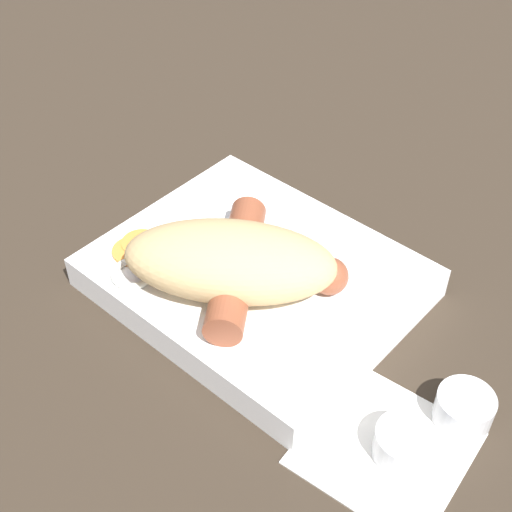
% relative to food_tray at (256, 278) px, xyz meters
% --- Properties ---
extents(ground_plane, '(3.00, 3.00, 0.00)m').
position_rel_food_tray_xyz_m(ground_plane, '(0.00, 0.00, -0.01)').
color(ground_plane, '#33281E').
extents(food_tray, '(0.24, 0.20, 0.03)m').
position_rel_food_tray_xyz_m(food_tray, '(0.00, 0.00, 0.00)').
color(food_tray, white).
rests_on(food_tray, ground_plane).
extents(bread_roll, '(0.18, 0.16, 0.05)m').
position_rel_food_tray_xyz_m(bread_roll, '(0.00, 0.03, 0.04)').
color(bread_roll, tan).
rests_on(bread_roll, food_tray).
extents(sausage, '(0.14, 0.13, 0.03)m').
position_rel_food_tray_xyz_m(sausage, '(-0.00, 0.02, 0.03)').
color(sausage, brown).
rests_on(sausage, food_tray).
extents(pickled_veggies, '(0.08, 0.07, 0.01)m').
position_rel_food_tray_xyz_m(pickled_veggies, '(0.07, 0.05, 0.02)').
color(pickled_veggies, '#F99E4C').
rests_on(pickled_veggies, food_tray).
extents(napkin, '(0.11, 0.11, 0.00)m').
position_rel_food_tray_xyz_m(napkin, '(-0.16, 0.05, -0.01)').
color(napkin, white).
rests_on(napkin, ground_plane).
extents(condiment_cup_near, '(0.04, 0.04, 0.02)m').
position_rel_food_tray_xyz_m(condiment_cup_near, '(-0.18, 0.05, -0.00)').
color(condiment_cup_near, silver).
rests_on(condiment_cup_near, ground_plane).
extents(condiment_cup_far, '(0.04, 0.04, 0.02)m').
position_rel_food_tray_xyz_m(condiment_cup_far, '(-0.19, -0.00, -0.00)').
color(condiment_cup_far, silver).
rests_on(condiment_cup_far, ground_plane).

